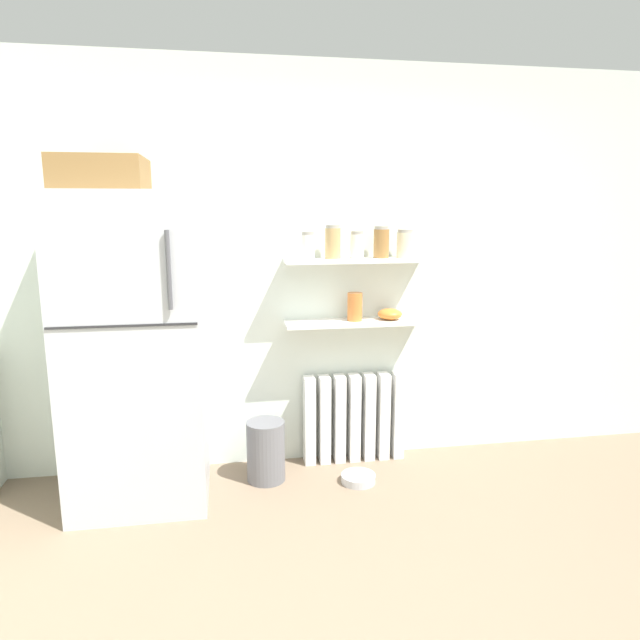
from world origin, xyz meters
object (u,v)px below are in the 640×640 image
storage_jar_1 (333,242)px  pet_food_bowl (358,478)px  vase (355,307)px  shelf_bowl (390,314)px  radiator (354,418)px  storage_jar_3 (381,242)px  storage_jar_4 (405,244)px  storage_jar_0 (308,246)px  refrigerator (134,344)px  storage_jar_2 (357,245)px  trash_bin (266,451)px

storage_jar_1 → pet_food_bowl: storage_jar_1 is taller
vase → shelf_bowl: (0.24, 0.00, -0.06)m
radiator → storage_jar_3: size_ratio=3.39×
storage_jar_4 → shelf_bowl: (-0.09, 0.00, -0.46)m
storage_jar_0 → refrigerator: bearing=-167.3°
radiator → shelf_bowl: bearing=-7.5°
storage_jar_0 → storage_jar_2: size_ratio=0.99×
refrigerator → shelf_bowl: bearing=8.4°
storage_jar_4 → vase: bearing=180.0°
vase → trash_bin: 1.08m
storage_jar_1 → storage_jar_4: storage_jar_1 is taller
pet_food_bowl → trash_bin: bearing=166.8°
storage_jar_1 → storage_jar_4: size_ratio=1.17×
storage_jar_2 → storage_jar_4: storage_jar_4 is taller
storage_jar_2 → pet_food_bowl: size_ratio=0.79×
refrigerator → pet_food_bowl: 1.60m
storage_jar_2 → pet_food_bowl: bearing=-98.7°
storage_jar_0 → storage_jar_3: storage_jar_3 is taller
storage_jar_1 → storage_jar_2: bearing=-0.0°
storage_jar_3 → shelf_bowl: 0.47m
radiator → storage_jar_0: bearing=-174.6°
storage_jar_1 → storage_jar_0: bearing=180.0°
storage_jar_2 → vase: (-0.01, 0.00, -0.40)m
storage_jar_1 → shelf_bowl: bearing=0.0°
storage_jar_3 → pet_food_bowl: size_ratio=0.93×
radiator → trash_bin: (-0.61, -0.20, -0.11)m
storage_jar_3 → storage_jar_0: bearing=-180.0°
storage_jar_0 → storage_jar_1: size_ratio=0.81×
storage_jar_4 → pet_food_bowl: 1.52m
refrigerator → storage_jar_2: bearing=9.8°
storage_jar_1 → storage_jar_3: (0.32, 0.00, -0.00)m
storage_jar_1 → storage_jar_3: bearing=0.0°
radiator → pet_food_bowl: size_ratio=3.16×
vase → trash_bin: size_ratio=0.47×
storage_jar_2 → pet_food_bowl: (-0.05, -0.30, -1.44)m
radiator → storage_jar_1: 1.20m
refrigerator → storage_jar_3: (1.51, 0.24, 0.55)m
storage_jar_2 → storage_jar_4: bearing=0.0°
storage_jar_0 → storage_jar_3: (0.47, 0.00, 0.02)m
radiator → trash_bin: 0.65m
storage_jar_2 → trash_bin: size_ratio=0.44×
storage_jar_3 → trash_bin: 1.51m
radiator → pet_food_bowl: radiator is taller
storage_jar_4 → vase: 0.52m
storage_jar_0 → trash_bin: (-0.30, -0.17, -1.27)m
storage_jar_3 → pet_food_bowl: 1.50m
shelf_bowl → storage_jar_0: bearing=-180.0°
shelf_bowl → radiator: bearing=172.5°
radiator → vase: 0.77m
storage_jar_0 → storage_jar_2: storage_jar_2 is taller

